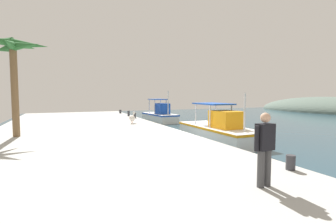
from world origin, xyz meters
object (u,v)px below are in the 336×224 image
object	(u,v)px
mooring_bollard_nearest	(120,111)
mooring_bollard_third	(135,115)
fisherman_standing	(265,146)
pelican	(132,118)
fishing_boat_nearest	(160,115)
mooring_bollard_fourth	(291,162)
fishing_boat_second	(219,131)
palm_tree	(13,53)
mooring_bollard_second	(129,113)

from	to	relation	value
mooring_bollard_nearest	mooring_bollard_third	bearing A→B (deg)	0.00
fisherman_standing	pelican	bearing A→B (deg)	178.26
mooring_bollard_third	fishing_boat_nearest	bearing A→B (deg)	131.29
mooring_bollard_fourth	mooring_bollard_third	bearing A→B (deg)	180.00
mooring_bollard_nearest	fishing_boat_second	bearing A→B (deg)	11.69
mooring_bollard_nearest	fishing_boat_nearest	bearing A→B (deg)	51.88
mooring_bollard_nearest	palm_tree	xyz separation A→B (m)	(13.09, -7.87, 3.85)
fishing_boat_second	mooring_bollard_third	bearing A→B (deg)	-160.63
fishing_boat_nearest	mooring_bollard_second	world-z (taller)	fishing_boat_nearest
fishing_boat_second	mooring_bollard_second	bearing A→B (deg)	-164.38
fishing_boat_second	mooring_bollard_fourth	size ratio (longest dim) A/B	16.08
fishing_boat_nearest	mooring_bollard_third	world-z (taller)	fishing_boat_nearest
fishing_boat_nearest	mooring_bollard_third	distance (m)	4.78
fisherman_standing	palm_tree	xyz separation A→B (m)	(-9.85, -6.27, 3.13)
mooring_bollard_second	mooring_bollard_third	xyz separation A→B (m)	(2.19, 0.00, -0.02)
fishing_boat_nearest	fishing_boat_second	xyz separation A→B (m)	(11.64, -0.59, 0.00)
pelican	mooring_bollard_nearest	bearing A→B (deg)	172.99
fisherman_standing	fishing_boat_nearest	bearing A→B (deg)	165.58
fishing_boat_nearest	palm_tree	world-z (taller)	palm_tree
pelican	mooring_bollard_third	world-z (taller)	pelican
mooring_bollard_second	mooring_bollard_fourth	xyz separation A→B (m)	(18.50, 0.00, -0.05)
fishing_boat_nearest	fisherman_standing	distance (m)	20.82
fisherman_standing	mooring_bollard_nearest	world-z (taller)	fisherman_standing
pelican	mooring_bollard_nearest	xyz separation A→B (m)	(-9.79, 1.20, -0.20)
fishing_boat_second	palm_tree	world-z (taller)	palm_tree
mooring_bollard_second	fishing_boat_nearest	bearing A→B (deg)	104.95
fishing_boat_second	mooring_bollard_fourth	xyz separation A→B (m)	(7.81, -2.99, 0.34)
fisherman_standing	mooring_bollard_nearest	xyz separation A→B (m)	(-22.94, 1.60, -0.72)
mooring_bollard_third	fishing_boat_second	bearing A→B (deg)	19.37
fishing_boat_nearest	pelican	size ratio (longest dim) A/B	6.22
fisherman_standing	palm_tree	size ratio (longest dim) A/B	0.35
fishing_boat_second	mooring_bollard_nearest	size ratio (longest dim) A/B	16.72
pelican	fisherman_standing	distance (m)	13.17
mooring_bollard_fourth	palm_tree	distance (m)	12.68
fisherman_standing	mooring_bollard_fourth	world-z (taller)	fisherman_standing
fishing_boat_nearest	fishing_boat_second	size ratio (longest dim) A/B	0.82
mooring_bollard_fourth	mooring_bollard_nearest	bearing A→B (deg)	180.00
fishing_boat_second	mooring_bollard_second	xyz separation A→B (m)	(-10.69, -2.99, 0.39)
mooring_bollard_second	mooring_bollard_third	world-z (taller)	mooring_bollard_second
fisherman_standing	mooring_bollard_nearest	size ratio (longest dim) A/B	4.27
mooring_bollard_second	mooring_bollard_fourth	size ratio (longest dim) A/B	1.26
fishing_boat_nearest	fishing_boat_second	bearing A→B (deg)	-2.89
fishing_boat_second	mooring_bollard_third	distance (m)	9.02
fishing_boat_nearest	mooring_bollard_nearest	bearing A→B (deg)	-128.12
palm_tree	fisherman_standing	bearing A→B (deg)	32.46
mooring_bollard_second	palm_tree	bearing A→B (deg)	-40.14
fishing_boat_second	mooring_bollard_second	distance (m)	11.11
fisherman_standing	mooring_bollard_third	xyz separation A→B (m)	(-16.99, 1.60, -0.68)
fishing_boat_second	mooring_bollard_fourth	bearing A→B (deg)	-20.95
fisherman_standing	palm_tree	bearing A→B (deg)	-147.54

